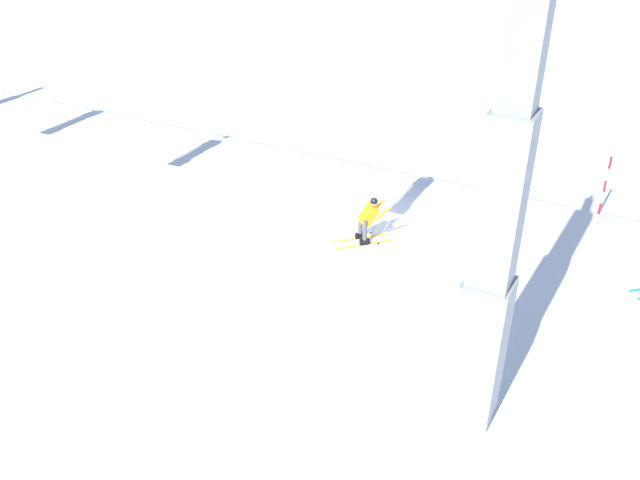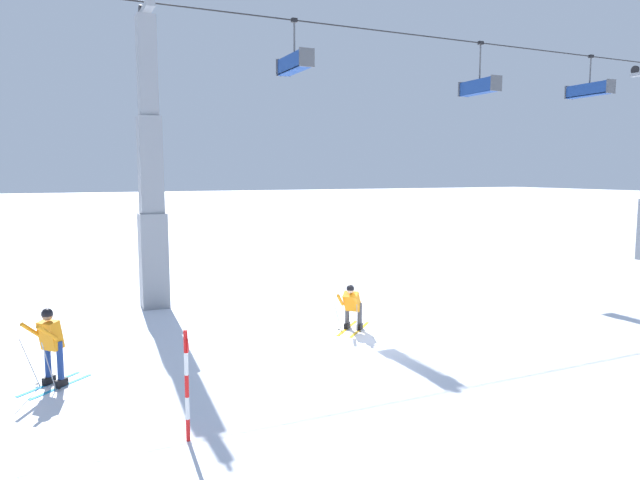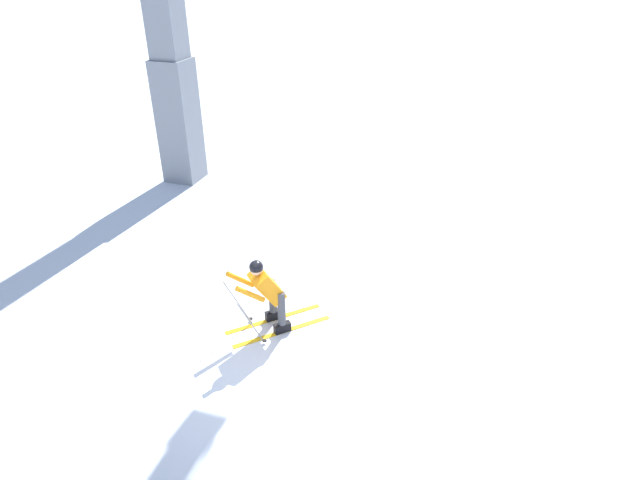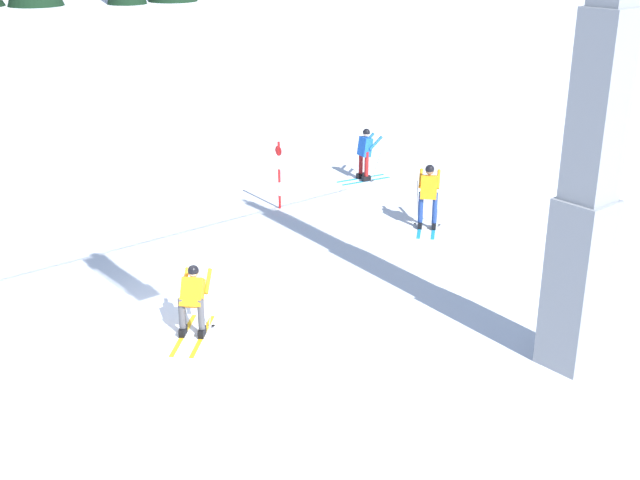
# 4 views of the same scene
# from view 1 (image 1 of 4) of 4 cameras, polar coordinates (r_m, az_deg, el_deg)

# --- Properties ---
(ground_plane) EXTENTS (260.00, 260.00, 0.00)m
(ground_plane) POSITION_cam_1_polar(r_m,az_deg,el_deg) (20.60, 4.78, 1.27)
(ground_plane) COLOR white
(skier_carving_main) EXTENTS (1.59, 1.56, 1.49)m
(skier_carving_main) POSITION_cam_1_polar(r_m,az_deg,el_deg) (19.37, 4.09, 1.93)
(skier_carving_main) COLOR yellow
(skier_carving_main) RESTS_ON ground_plane
(lift_tower_near) EXTENTS (0.88, 2.37, 10.09)m
(lift_tower_near) POSITION_cam_1_polar(r_m,az_deg,el_deg) (12.01, 14.62, 0.37)
(lift_tower_near) COLOR gray
(lift_tower_near) RESTS_ON ground_plane
(trail_marker_pole) EXTENTS (0.07, 0.28, 1.93)m
(trail_marker_pole) POSITION_cam_1_polar(r_m,az_deg,el_deg) (22.45, 22.87, 4.39)
(trail_marker_pole) COLOR red
(trail_marker_pole) RESTS_ON ground_plane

